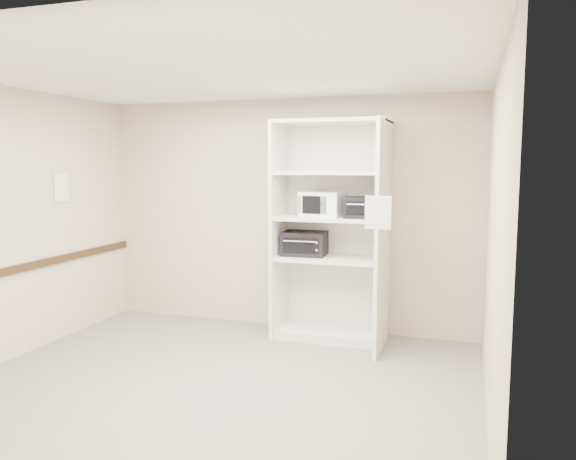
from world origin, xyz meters
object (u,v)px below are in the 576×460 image
(shelving_unit, at_px, (335,238))
(toaster_oven_lower, at_px, (305,243))
(toaster_oven_upper, at_px, (363,207))
(microwave, at_px, (322,204))

(shelving_unit, height_order, toaster_oven_lower, shelving_unit)
(shelving_unit, height_order, toaster_oven_upper, shelving_unit)
(toaster_oven_lower, bearing_deg, microwave, -0.73)
(toaster_oven_upper, distance_m, toaster_oven_lower, 0.80)
(microwave, distance_m, toaster_oven_upper, 0.48)
(toaster_oven_lower, bearing_deg, toaster_oven_upper, -9.33)
(shelving_unit, bearing_deg, toaster_oven_upper, -8.54)
(microwave, bearing_deg, toaster_oven_lower, -172.03)
(shelving_unit, distance_m, toaster_oven_lower, 0.37)
(microwave, bearing_deg, toaster_oven_upper, -4.27)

